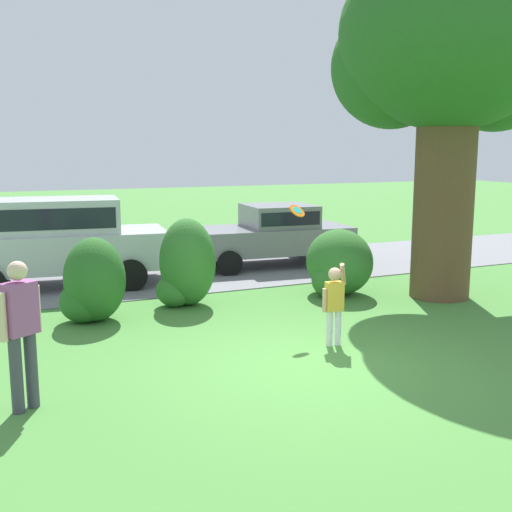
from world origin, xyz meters
TOP-DOWN VIEW (x-y plane):
  - ground_plane at (0.00, 0.00)m, footprint 80.00×80.00m
  - driveway_strip at (0.00, 6.83)m, footprint 28.00×4.40m
  - oak_tree_large at (4.54, 2.64)m, footprint 4.63×4.41m
  - shrub_near_tree at (-2.30, 3.50)m, footprint 1.14×1.20m
  - shrub_centre_left at (-0.48, 3.91)m, footprint 1.15×1.20m
  - shrub_centre at (2.64, 3.49)m, footprint 1.36×1.51m
  - parked_sedan at (2.78, 7.00)m, footprint 4.53×2.35m
  - parked_suv at (-2.46, 6.61)m, footprint 4.87×2.49m
  - child_thrower at (0.81, 0.61)m, footprint 0.46×0.25m
  - frisbee at (0.78, 1.80)m, footprint 0.32×0.24m
  - adult_onlooker at (-3.66, -0.00)m, footprint 0.46×0.38m

SIDE VIEW (x-z plane):
  - ground_plane at x=0.00m, z-range 0.00..0.00m
  - driveway_strip at x=0.00m, z-range 0.00..0.02m
  - shrub_centre at x=2.64m, z-range -0.05..1.30m
  - shrub_near_tree at x=-2.30m, z-range -0.08..1.39m
  - child_thrower at x=0.81m, z-range 0.07..1.36m
  - shrub_centre_left at x=-0.48m, z-range -0.07..1.61m
  - parked_sedan at x=2.78m, z-range 0.07..1.63m
  - adult_onlooker at x=-3.66m, z-range 0.11..1.85m
  - parked_suv at x=-2.46m, z-range 0.12..2.04m
  - frisbee at x=0.78m, z-range 1.82..2.09m
  - oak_tree_large at x=4.54m, z-range 1.33..8.30m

